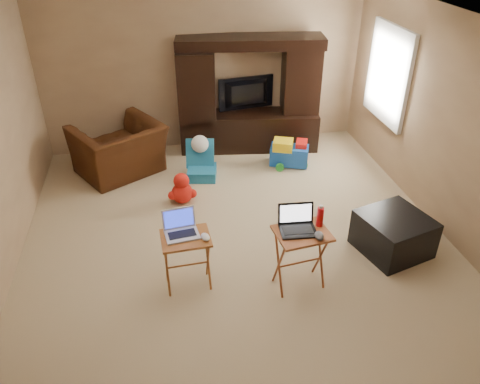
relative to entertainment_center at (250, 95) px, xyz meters
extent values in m
plane|color=beige|center=(-0.66, -2.45, -0.90)|extent=(5.50, 5.50, 0.00)
plane|color=silver|center=(-0.66, -2.45, 1.60)|extent=(5.50, 5.50, 0.00)
plane|color=tan|center=(-0.66, 0.30, 0.35)|extent=(5.00, 0.00, 5.00)
plane|color=tan|center=(-0.66, -5.20, 0.35)|extent=(5.00, 0.00, 5.00)
plane|color=tan|center=(1.84, -2.45, 0.35)|extent=(0.00, 5.50, 5.50)
plane|color=white|center=(1.82, -0.90, 0.50)|extent=(0.00, 1.20, 1.20)
cube|color=white|center=(1.80, -0.90, 0.50)|extent=(0.06, 1.14, 1.34)
cube|color=black|center=(0.00, 0.00, 0.00)|extent=(2.25, 0.85, 1.79)
imported|color=black|center=(0.00, 0.12, -0.04)|extent=(0.92, 0.25, 0.52)
imported|color=#49260F|center=(-2.04, -0.49, -0.52)|extent=(1.52, 1.47, 0.76)
cube|color=black|center=(1.07, -2.96, -0.67)|extent=(0.87, 0.87, 0.45)
cube|color=#AB6229|center=(-1.30, -3.11, -0.58)|extent=(0.50, 0.41, 0.63)
cube|color=#A85428|center=(-0.16, -3.32, -0.55)|extent=(0.57, 0.48, 0.68)
cube|color=#BAB9BE|center=(-1.33, -3.08, -0.15)|extent=(0.36, 0.31, 0.24)
cube|color=black|center=(-0.20, -3.30, -0.09)|extent=(0.38, 0.32, 0.24)
ellipsoid|color=silver|center=(-1.11, -3.18, -0.24)|extent=(0.11, 0.14, 0.05)
ellipsoid|color=#38393D|center=(-0.03, -3.44, -0.18)|extent=(0.11, 0.15, 0.06)
cylinder|color=red|center=(0.04, -3.24, -0.11)|extent=(0.07, 0.07, 0.21)
camera|label=1|loc=(-1.46, -6.85, 2.55)|focal=35.00mm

